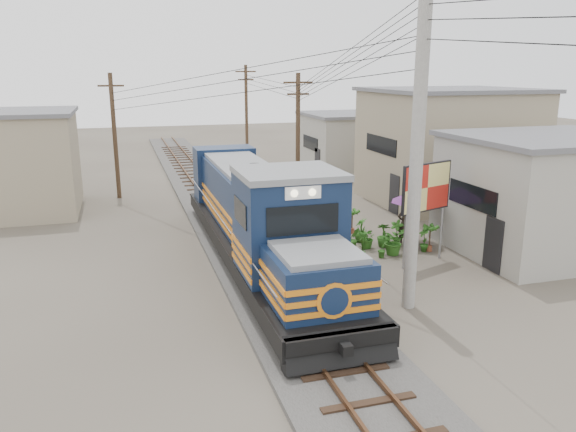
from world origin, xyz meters
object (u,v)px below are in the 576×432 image
object	(u,v)px
billboard	(426,190)
vendor	(405,223)
market_umbrella	(416,196)
locomotive	(259,219)

from	to	relation	value
billboard	vendor	bearing A→B (deg)	58.93
market_umbrella	vendor	bearing A→B (deg)	-178.46
locomotive	market_umbrella	xyz separation A→B (m)	(6.92, 0.70, 0.25)
vendor	market_umbrella	bearing A→B (deg)	179.97
market_umbrella	billboard	bearing A→B (deg)	-111.72
locomotive	billboard	xyz separation A→B (m)	(5.98, -1.66, 1.07)
market_umbrella	vendor	size ratio (longest dim) A/B	1.28
market_umbrella	locomotive	bearing A→B (deg)	-174.25
market_umbrella	vendor	xyz separation A→B (m)	(-0.46, -0.01, -1.11)
billboard	market_umbrella	distance (m)	2.67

